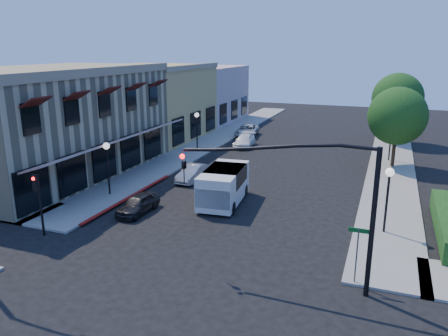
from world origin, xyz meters
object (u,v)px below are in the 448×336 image
(street_tree_b, at_px, (398,98))
(secondary_signal, at_px, (38,194))
(lamppost_left_near, at_px, (107,155))
(parked_car_a, at_px, (138,204))
(parked_car_d, at_px, (247,131))
(street_name_sign, at_px, (357,247))
(lamppost_left_far, at_px, (197,122))
(signal_mast_arm, at_px, (317,191))
(parked_car_c, at_px, (244,141))
(lamppost_right_far, at_px, (392,130))
(lamppost_right_near, at_px, (389,184))
(white_van, at_px, (223,184))
(parked_car_b, at_px, (193,173))
(street_tree_a, at_px, (397,116))

(street_tree_b, relative_size, secondary_signal, 2.11)
(lamppost_left_near, relative_size, parked_car_a, 1.08)
(street_tree_b, xyz_separation_m, parked_car_d, (-14.93, -2.08, -3.90))
(street_name_sign, distance_m, lamppost_left_far, 25.48)
(signal_mast_arm, relative_size, parked_car_c, 2.00)
(lamppost_right_far, xyz_separation_m, parked_car_d, (-14.63, 5.92, -2.09))
(lamppost_right_near, bearing_deg, white_van, 172.12)
(lamppost_right_far, height_order, parked_car_c, lamppost_right_far)
(parked_car_a, bearing_deg, lamppost_left_near, 151.02)
(street_tree_b, relative_size, signal_mast_arm, 0.88)
(lamppost_right_far, distance_m, white_van, 17.55)
(lamppost_right_near, relative_size, lamppost_right_far, 1.00)
(parked_car_b, bearing_deg, white_van, -42.23)
(white_van, distance_m, parked_car_c, 16.16)
(signal_mast_arm, bearing_deg, parked_car_a, 157.65)
(street_tree_b, distance_m, lamppost_right_far, 8.21)
(lamppost_left_near, bearing_deg, white_van, 9.93)
(lamppost_left_near, distance_m, lamppost_right_near, 17.00)
(street_tree_a, distance_m, lamppost_left_far, 17.36)
(lamppost_left_near, height_order, parked_car_c, lamppost_left_near)
(lamppost_left_far, bearing_deg, parked_car_a, -78.00)
(street_name_sign, relative_size, lamppost_right_near, 0.70)
(street_tree_b, bearing_deg, parked_car_d, -172.08)
(secondary_signal, relative_size, parked_car_d, 0.72)
(signal_mast_arm, height_order, lamppost_left_far, signal_mast_arm)
(secondary_signal, distance_m, parked_car_b, 12.15)
(street_tree_a, relative_size, parked_car_d, 1.40)
(street_tree_a, bearing_deg, lamppost_right_far, 98.53)
(street_tree_a, height_order, parked_car_b, street_tree_a)
(lamppost_right_near, relative_size, parked_car_a, 1.08)
(street_name_sign, bearing_deg, lamppost_left_near, 160.07)
(white_van, height_order, parked_car_d, white_van)
(lamppost_left_far, bearing_deg, street_tree_b, 30.03)
(signal_mast_arm, bearing_deg, white_van, 131.23)
(lamppost_left_far, xyz_separation_m, parked_car_c, (3.70, 3.00, -2.16))
(street_tree_b, relative_size, lamppost_right_near, 1.97)
(street_tree_a, distance_m, lamppost_right_near, 14.08)
(lamppost_left_near, relative_size, lamppost_right_far, 1.00)
(white_van, bearing_deg, lamppost_right_near, -7.88)
(street_tree_b, relative_size, street_name_sign, 2.81)
(secondary_signal, relative_size, street_name_sign, 1.33)
(signal_mast_arm, height_order, lamppost_left_near, signal_mast_arm)
(parked_car_a, bearing_deg, street_tree_b, 63.36)
(secondary_signal, xyz_separation_m, lamppost_left_near, (-0.50, 6.59, 0.42))
(parked_car_a, xyz_separation_m, parked_car_b, (0.30, 7.00, 0.02))
(lamppost_left_far, height_order, lamppost_right_far, same)
(lamppost_left_far, distance_m, white_van, 14.81)
(secondary_signal, distance_m, lamppost_left_far, 20.60)
(parked_car_a, distance_m, parked_car_d, 23.94)
(street_tree_b, xyz_separation_m, lamppost_right_near, (-0.30, -24.00, -1.81))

